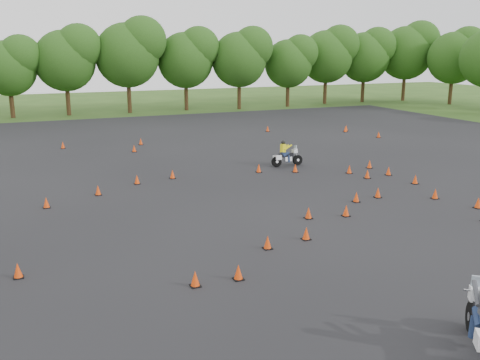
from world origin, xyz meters
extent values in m
plane|color=#2D5119|center=(0.00, 0.00, 0.00)|extent=(140.00, 140.00, 0.00)
plane|color=black|center=(0.00, 6.00, 0.01)|extent=(62.00, 62.00, 0.00)
cone|color=#E63F09|center=(-5.81, 21.50, 0.23)|extent=(0.26, 0.26, 0.45)
cone|color=#E63F09|center=(5.09, 2.63, 0.23)|extent=(0.26, 0.26, 0.45)
cone|color=#E63F09|center=(5.42, 8.89, 0.23)|extent=(0.26, 0.26, 0.45)
cone|color=#E63F09|center=(-2.99, -2.92, 0.23)|extent=(0.26, 0.26, 0.45)
cone|color=#E63F09|center=(-7.78, 7.10, 0.23)|extent=(0.26, 0.26, 0.45)
cone|color=#E63F09|center=(-1.28, 10.14, 0.23)|extent=(0.26, 0.26, 0.45)
cone|color=#E63F09|center=(16.29, 20.19, 0.23)|extent=(0.26, 0.26, 0.45)
cone|color=#E63F09|center=(-1.09, -1.00, 0.23)|extent=(0.26, 0.26, 0.45)
cone|color=#E63F09|center=(-9.05, -0.22, 0.23)|extent=(0.26, 0.26, 0.45)
cone|color=#E63F09|center=(1.90, 1.37, 0.23)|extent=(0.26, 0.26, 0.45)
cone|color=#E63F09|center=(9.74, 6.28, 0.23)|extent=(0.26, 0.26, 0.45)
cone|color=#E63F09|center=(6.43, 2.84, 0.23)|extent=(0.26, 0.26, 0.45)
cone|color=#E63F09|center=(9.77, 4.20, 0.23)|extent=(0.26, 0.26, 0.45)
cone|color=#E63F09|center=(17.04, 16.77, 0.23)|extent=(0.26, 0.26, 0.45)
cone|color=#E63F09|center=(3.54, 9.66, 0.23)|extent=(0.26, 0.26, 0.45)
cone|color=#E63F09|center=(8.25, 6.14, 0.23)|extent=(0.26, 0.26, 0.45)
cone|color=#E63F09|center=(8.73, 1.65, 0.23)|extent=(0.26, 0.26, 0.45)
cone|color=#E63F09|center=(-4.33, -2.87, 0.23)|extent=(0.26, 0.26, 0.45)
cone|color=#E63F09|center=(9.86, 8.14, 0.23)|extent=(0.26, 0.26, 0.45)
cone|color=#E63F09|center=(10.51, 22.90, 0.23)|extent=(0.26, 0.26, 0.45)
cone|color=#E63F09|center=(-1.56, 18.36, 0.23)|extent=(0.26, 0.26, 0.45)
cone|color=#E63F09|center=(-3.26, 9.71, 0.23)|extent=(0.26, 0.26, 0.45)
cone|color=#E63F09|center=(8.02, 7.47, 0.23)|extent=(0.26, 0.26, 0.45)
cone|color=#E63F09|center=(9.36, -0.23, 0.23)|extent=(0.26, 0.26, 0.45)
cone|color=#E63F09|center=(16.65, 20.61, 0.23)|extent=(0.26, 0.26, 0.45)
cone|color=#E63F09|center=(0.59, -0.73, 0.23)|extent=(0.26, 0.26, 0.45)
cone|color=#E63F09|center=(-0.55, 20.85, 0.23)|extent=(0.26, 0.26, 0.45)
cone|color=#E63F09|center=(3.48, 1.04, 0.23)|extent=(0.26, 0.26, 0.45)
cone|color=#E63F09|center=(-5.41, 8.33, 0.23)|extent=(0.26, 0.26, 0.45)
camera|label=1|loc=(-8.73, -16.56, 6.74)|focal=40.00mm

